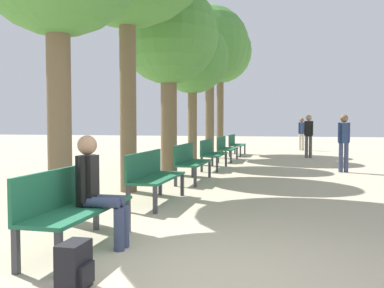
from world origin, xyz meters
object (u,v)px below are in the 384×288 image
bench_row_3 (211,152)px  pedestrian_far (309,133)px  tree_row_5 (220,52)px  pedestrian_near (302,132)px  bench_row_4 (225,147)px  bench_row_5 (235,143)px  tree_row_2 (169,36)px  tree_row_3 (192,58)px  backpack (75,267)px  pedestrian_mid (344,139)px  tree_row_4 (210,46)px  bench_row_0 (72,202)px  bench_row_2 (190,160)px  person_seated (97,188)px  bench_row_1 (152,173)px

bench_row_3 → pedestrian_far: 5.80m
tree_row_5 → pedestrian_near: (3.72, 2.86, -3.67)m
bench_row_4 → bench_row_5: bearing=90.0°
tree_row_2 → tree_row_3: 2.81m
bench_row_3 → backpack: bench_row_3 is taller
bench_row_3 → tree_row_2: 3.65m
bench_row_5 → pedestrian_mid: pedestrian_mid is taller
tree_row_4 → pedestrian_mid: bearing=-42.4°
tree_row_2 → backpack: tree_row_2 is taller
bench_row_0 → bench_row_4: bearing=90.0°
bench_row_2 → person_seated: 5.48m
bench_row_4 → tree_row_5: bearing=102.1°
tree_row_3 → bench_row_3: bearing=-54.8°
bench_row_2 → bench_row_4: size_ratio=1.00×
bench_row_3 → bench_row_4: (0.00, 2.80, 0.00)m
bench_row_2 → pedestrian_far: 8.31m
bench_row_2 → pedestrian_near: pedestrian_near is taller
tree_row_2 → tree_row_5: size_ratio=0.84×
tree_row_4 → pedestrian_near: bearing=55.5°
tree_row_2 → tree_row_4: 5.93m
person_seated → pedestrian_mid: 9.04m
tree_row_2 → tree_row_5: (0.00, 8.43, 0.91)m
bench_row_1 → pedestrian_near: pedestrian_near is taller
bench_row_1 → bench_row_2: 2.80m
bench_row_5 → tree_row_5: bearing=124.7°
tree_row_3 → tree_row_4: (-0.00, 3.07, 0.94)m
bench_row_2 → tree_row_2: (-0.87, 1.23, 3.18)m
pedestrian_far → tree_row_4: bearing=-170.9°
bench_row_2 → pedestrian_mid: pedestrian_mid is taller
pedestrian_far → tree_row_3: bearing=-136.5°
bench_row_0 → bench_row_5: size_ratio=1.00×
bench_row_4 → tree_row_3: 3.51m
person_seated → pedestrian_far: pedestrian_far is taller
bench_row_4 → bench_row_3: bearing=-90.0°
bench_row_0 → pedestrian_mid: bearing=65.8°
bench_row_1 → bench_row_5: (0.00, 11.19, 0.00)m
bench_row_2 → pedestrian_mid: size_ratio=1.08×
bench_row_3 → tree_row_4: 5.91m
bench_row_4 → tree_row_5: tree_row_5 is taller
bench_row_5 → pedestrian_near: size_ratio=1.07×
bench_row_0 → tree_row_2: size_ratio=0.34×
bench_row_5 → tree_row_2: tree_row_2 is taller
bench_row_2 → tree_row_2: size_ratio=0.34×
bench_row_2 → pedestrian_mid: bearing=36.8°
bench_row_3 → tree_row_5: (-0.87, 6.86, 4.10)m
bench_row_3 → tree_row_5: bearing=97.3°
bench_row_2 → backpack: (0.61, -6.66, -0.32)m
person_seated → pedestrian_mid: pedestrian_mid is taller
bench_row_5 → tree_row_2: size_ratio=0.34×
bench_row_3 → person_seated: (0.24, -8.27, 0.16)m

